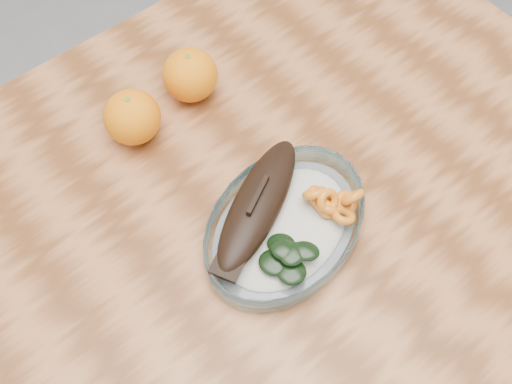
# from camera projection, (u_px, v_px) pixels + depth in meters

# --- Properties ---
(ground) EXTENTS (3.00, 3.00, 0.00)m
(ground) POSITION_uv_depth(u_px,v_px,m) (236.00, 380.00, 1.48)
(ground) COLOR slate
(ground) RESTS_ON ground
(dining_table) EXTENTS (1.20, 0.80, 0.75)m
(dining_table) POSITION_uv_depth(u_px,v_px,m) (225.00, 259.00, 0.93)
(dining_table) COLOR brown
(dining_table) RESTS_ON ground
(plated_meal) EXTENTS (0.56, 0.56, 0.08)m
(plated_meal) POSITION_uv_depth(u_px,v_px,m) (284.00, 223.00, 0.82)
(plated_meal) COLOR white
(plated_meal) RESTS_ON dining_table
(orange_left) EXTENTS (0.08, 0.08, 0.08)m
(orange_left) POSITION_uv_depth(u_px,v_px,m) (132.00, 117.00, 0.88)
(orange_left) COLOR #DE5D04
(orange_left) RESTS_ON dining_table
(orange_right) EXTENTS (0.08, 0.08, 0.08)m
(orange_right) POSITION_uv_depth(u_px,v_px,m) (190.00, 75.00, 0.92)
(orange_right) COLOR #DE5D04
(orange_right) RESTS_ON dining_table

